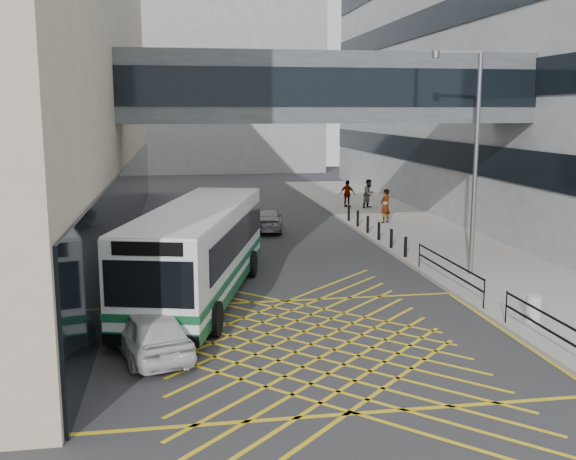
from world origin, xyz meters
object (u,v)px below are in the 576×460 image
car_white (148,331)px  car_silver (267,220)px  pedestrian_b (369,194)px  pedestrian_c (348,194)px  street_lamp (471,150)px  litter_bin (533,308)px  bus (200,250)px  pedestrian_a (385,206)px  car_dark (207,214)px

car_white → car_silver: (5.71, 18.49, -0.07)m
car_white → pedestrian_b: (13.39, 25.06, 0.41)m
car_silver → pedestrian_b: size_ratio=2.11×
pedestrian_c → car_silver: bearing=87.9°
street_lamp → litter_bin: bearing=-87.5°
bus → car_silver: bus is taller
bus → pedestrian_b: 22.93m
pedestrian_b → pedestrian_c: bearing=119.5°
pedestrian_a → pedestrian_b: size_ratio=1.03×
car_silver → litter_bin: 18.80m
car_silver → pedestrian_c: bearing=-125.8°
litter_bin → bus: bearing=154.3°
street_lamp → pedestrian_a: (0.61, 12.45, -3.92)m
car_dark → pedestrian_b: 12.00m
car_dark → litter_bin: 21.49m
litter_bin → pedestrian_b: size_ratio=0.43×
car_dark → car_silver: (3.24, -1.61, -0.14)m
street_lamp → litter_bin: size_ratio=10.68×
bus → pedestrian_c: bus is taller
litter_bin → pedestrian_a: bearing=86.7°
car_silver → pedestrian_a: pedestrian_a is taller
litter_bin → pedestrian_a: size_ratio=0.41×
pedestrian_b → litter_bin: bearing=-129.2°
car_dark → street_lamp: (9.56, -13.47, 4.29)m
car_white → pedestrian_c: bearing=-133.3°
car_dark → car_silver: size_ratio=1.22×
car_dark → car_white: bearing=67.7°
pedestrian_a → pedestrian_b: bearing=-128.9°
street_lamp → pedestrian_b: size_ratio=4.54×
car_silver → car_dark: bearing=-20.6°
car_dark → pedestrian_a: pedestrian_a is taller
litter_bin → pedestrian_c: size_ratio=0.45×
litter_bin → pedestrian_c: (0.53, 25.06, 0.49)m
bus → car_dark: bearing=101.5°
street_lamp → pedestrian_c: street_lamp is taller
street_lamp → litter_bin: 7.51m
car_dark → pedestrian_b: (10.93, 4.96, 0.34)m
car_silver → pedestrian_a: 6.97m
bus → litter_bin: bus is taller
car_dark → pedestrian_c: bearing=-165.2°
bus → pedestrian_c: 22.84m
litter_bin → pedestrian_c: pedestrian_c is taller
bus → car_white: bus is taller
bus → pedestrian_a: 17.58m
car_dark → pedestrian_a: 10.22m
car_dark → car_silver: bearing=138.3°
car_silver → litter_bin: (5.85, -17.87, -0.06)m
car_white → pedestrian_c: pedestrian_c is taller
bus → pedestrian_b: size_ratio=6.35×
car_white → pedestrian_c: size_ratio=2.43×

